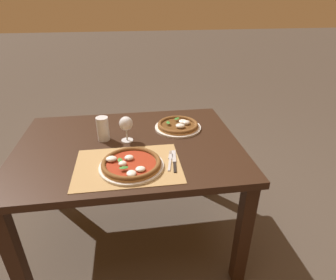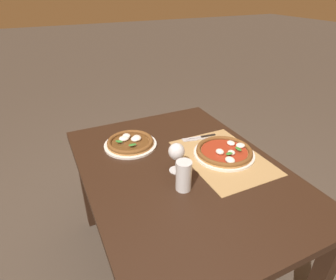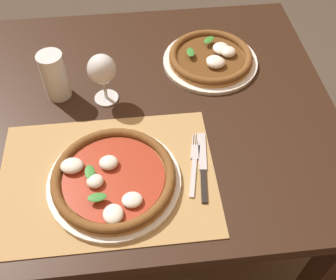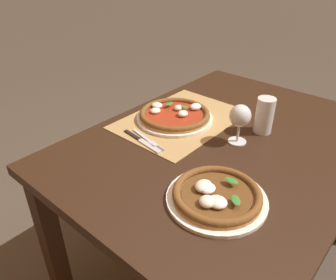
# 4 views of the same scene
# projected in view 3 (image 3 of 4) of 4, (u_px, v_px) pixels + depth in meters

# --- Properties ---
(ground_plane) EXTENTS (24.00, 24.00, 0.00)m
(ground_plane) POSITION_uv_depth(u_px,v_px,m) (129.00, 226.00, 1.70)
(ground_plane) COLOR #473D33
(dining_table) EXTENTS (1.30, 0.96, 0.74)m
(dining_table) POSITION_uv_depth(u_px,v_px,m) (113.00, 131.00, 1.21)
(dining_table) COLOR black
(dining_table) RESTS_ON ground
(paper_placemat) EXTENTS (0.54, 0.39, 0.00)m
(paper_placemat) POSITION_uv_depth(u_px,v_px,m) (108.00, 177.00, 0.98)
(paper_placemat) COLOR #A88451
(paper_placemat) RESTS_ON dining_table
(pizza_near) EXTENTS (0.33, 0.33, 0.05)m
(pizza_near) POSITION_uv_depth(u_px,v_px,m) (113.00, 179.00, 0.95)
(pizza_near) COLOR silver
(pizza_near) RESTS_ON paper_placemat
(pizza_far) EXTENTS (0.30, 0.30, 0.05)m
(pizza_far) POSITION_uv_depth(u_px,v_px,m) (211.00, 58.00, 1.24)
(pizza_far) COLOR silver
(pizza_far) RESTS_ON dining_table
(wine_glass) EXTENTS (0.08, 0.08, 0.16)m
(wine_glass) POSITION_uv_depth(u_px,v_px,m) (102.00, 71.00, 1.07)
(wine_glass) COLOR silver
(wine_glass) RESTS_ON dining_table
(pint_glass) EXTENTS (0.07, 0.07, 0.15)m
(pint_glass) POSITION_uv_depth(u_px,v_px,m) (55.00, 77.00, 1.11)
(pint_glass) COLOR silver
(pint_glass) RESTS_ON dining_table
(fork) EXTENTS (0.06, 0.20, 0.00)m
(fork) POSITION_uv_depth(u_px,v_px,m) (194.00, 163.00, 1.00)
(fork) COLOR #B7B7BC
(fork) RESTS_ON paper_placemat
(knife) EXTENTS (0.04, 0.22, 0.01)m
(knife) POSITION_uv_depth(u_px,v_px,m) (203.00, 166.00, 1.00)
(knife) COLOR black
(knife) RESTS_ON paper_placemat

